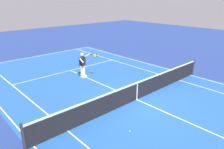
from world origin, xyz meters
name	(u,v)px	position (x,y,z in m)	size (l,w,h in m)	color
ground_plane	(137,100)	(0.00, 0.00, 0.00)	(60.00, 60.00, 0.00)	navy
court_slab	(137,100)	(0.00, 0.00, 0.00)	(24.20, 11.40, 0.00)	#1E4C93
court_line_markings	(137,100)	(0.00, 0.00, 0.00)	(23.85, 11.05, 0.01)	white
tennis_net	(137,91)	(0.00, 0.00, 0.49)	(0.10, 11.70, 1.08)	#2D2D33
tennis_player_near	(83,64)	(4.62, 0.09, 0.93)	(0.98, 0.87, 1.70)	white
tennis_ball	(130,131)	(-1.71, 2.35, 0.03)	(0.07, 0.07, 0.07)	#CCE01E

